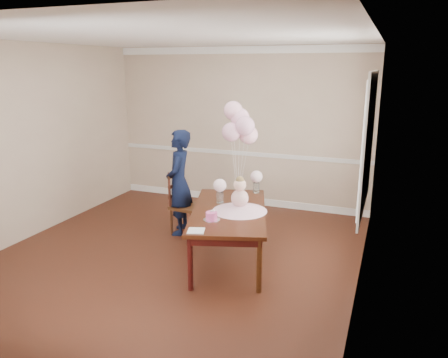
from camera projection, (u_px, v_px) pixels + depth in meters
floor at (174, 257)px, 5.59m from camera, size 4.50×5.00×0.00m
ceiling at (167, 36)px, 4.91m from camera, size 4.50×5.00×0.02m
wall_back at (239, 127)px, 7.50m from camera, size 4.50×0.02×2.70m
wall_left at (26, 142)px, 6.04m from camera, size 0.02×5.00×2.70m
wall_right at (366, 170)px, 4.46m from camera, size 0.02×5.00×2.70m
chair_rail_trim at (239, 153)px, 7.61m from camera, size 4.50×0.02×0.07m
crown_molding at (240, 50)px, 7.17m from camera, size 4.50×0.02×0.12m
baseboard_trim at (238, 199)px, 7.82m from camera, size 4.50×0.02×0.12m
window_frame at (369, 142)px, 4.87m from camera, size 0.02×1.66×1.56m
window_blinds at (367, 142)px, 4.87m from camera, size 0.01×1.50×1.40m
dining_table_top at (229, 211)px, 5.38m from camera, size 1.37×1.95×0.04m
table_apron at (229, 216)px, 5.40m from camera, size 1.26×1.84×0.09m
table_leg_fl at (190, 264)px, 4.70m from camera, size 0.08×0.08×0.62m
table_leg_fr at (259, 266)px, 4.66m from camera, size 0.08×0.08×0.62m
table_leg_bl at (206, 214)px, 6.28m from camera, size 0.08×0.08×0.62m
table_leg_br at (258, 215)px, 6.23m from camera, size 0.08×0.08×0.62m
baby_skirt at (240, 207)px, 5.31m from camera, size 0.84×0.84×0.09m
baby_torso at (240, 198)px, 5.29m from camera, size 0.21×0.21×0.21m
baby_head at (240, 185)px, 5.24m from camera, size 0.15×0.15×0.15m
baby_hair at (240, 181)px, 5.23m from camera, size 0.11×0.11×0.11m
cake_platter at (212, 220)px, 5.00m from camera, size 0.24×0.24×0.01m
birthday_cake at (212, 216)px, 4.99m from camera, size 0.17×0.17×0.09m
cake_flower_a at (212, 211)px, 4.98m from camera, size 0.03×0.03×0.03m
cake_flower_b at (214, 211)px, 4.99m from camera, size 0.03×0.03×0.03m
rose_vase_near at (220, 197)px, 5.62m from camera, size 0.11×0.11×0.14m
roses_near at (220, 185)px, 5.58m from camera, size 0.17×0.17×0.17m
rose_vase_far at (256, 188)px, 6.06m from camera, size 0.11×0.11×0.14m
roses_far at (256, 177)px, 6.02m from camera, size 0.17×0.17×0.17m
napkin at (196, 231)px, 4.67m from camera, size 0.22×0.22×0.01m
balloon_weight at (238, 197)px, 5.84m from camera, size 0.04×0.04×0.02m
balloon_a at (231, 132)px, 5.62m from camera, size 0.25×0.25×0.25m
balloon_b at (245, 126)px, 5.55m from camera, size 0.25×0.25×0.25m
balloon_c at (240, 118)px, 5.66m from camera, size 0.25×0.25×0.25m
balloon_d at (233, 111)px, 5.66m from camera, size 0.25×0.25×0.25m
balloon_e at (249, 135)px, 5.69m from camera, size 0.25×0.25×0.25m
balloon_ribbon_a at (235, 170)px, 5.75m from camera, size 0.08×0.03×0.74m
balloon_ribbon_b at (241, 167)px, 5.71m from camera, size 0.10×0.02×0.83m
balloon_ribbon_c at (239, 163)px, 5.77m from camera, size 0.01×0.09×0.92m
balloon_ribbon_d at (235, 159)px, 5.77m from camera, size 0.10×0.07×1.00m
balloon_ribbon_e at (243, 171)px, 5.78m from camera, size 0.10×0.10×0.69m
dining_chair_seat at (187, 206)px, 6.29m from camera, size 0.44×0.44×0.05m
chair_leg_fl at (172, 222)px, 6.28m from camera, size 0.04×0.04×0.39m
chair_leg_fr at (191, 226)px, 6.13m from camera, size 0.04×0.04×0.39m
chair_leg_bl at (184, 215)px, 6.56m from camera, size 0.04×0.04×0.39m
chair_leg_br at (203, 219)px, 6.42m from camera, size 0.04×0.04×0.39m
chair_back_post_l at (169, 190)px, 6.17m from camera, size 0.04×0.04×0.51m
chair_back_post_r at (182, 185)px, 6.45m from camera, size 0.04×0.04×0.51m
chair_slat_low at (176, 195)px, 6.34m from camera, size 0.07×0.37×0.05m
chair_slat_mid at (176, 185)px, 6.30m from camera, size 0.07×0.37×0.05m
chair_slat_top at (175, 175)px, 6.26m from camera, size 0.07×0.37×0.05m
woman at (179, 182)px, 6.25m from camera, size 0.49×0.63×1.52m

